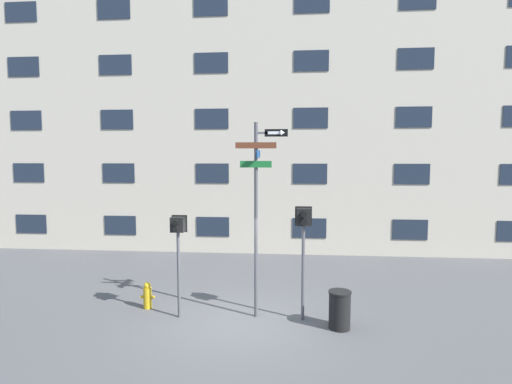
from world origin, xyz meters
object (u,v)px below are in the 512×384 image
at_px(street_sign_pole, 258,202).
at_px(trash_bin, 340,310).
at_px(pedestrian_signal_left, 178,238).
at_px(fire_hydrant, 148,296).
at_px(pedestrian_signal_right, 303,231).

distance_m(street_sign_pole, trash_bin, 3.19).
height_order(pedestrian_signal_left, fire_hydrant, pedestrian_signal_left).
distance_m(pedestrian_signal_right, trash_bin, 2.02).
bearing_deg(pedestrian_signal_right, pedestrian_signal_left, -177.81).
bearing_deg(street_sign_pole, trash_bin, -15.11).
xyz_separation_m(street_sign_pole, trash_bin, (1.96, -0.53, -2.46)).
relative_size(pedestrian_signal_left, pedestrian_signal_right, 0.92).
bearing_deg(pedestrian_signal_right, fire_hydrant, 174.59).
bearing_deg(pedestrian_signal_left, trash_bin, -4.61).
height_order(street_sign_pole, pedestrian_signal_right, street_sign_pole).
height_order(pedestrian_signal_left, pedestrian_signal_right, pedestrian_signal_right).
distance_m(street_sign_pole, pedestrian_signal_right, 1.31).
distance_m(street_sign_pole, pedestrian_signal_left, 2.17).
height_order(street_sign_pole, pedestrian_signal_left, street_sign_pole).
xyz_separation_m(street_sign_pole, fire_hydrant, (-2.97, 0.29, -2.57)).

